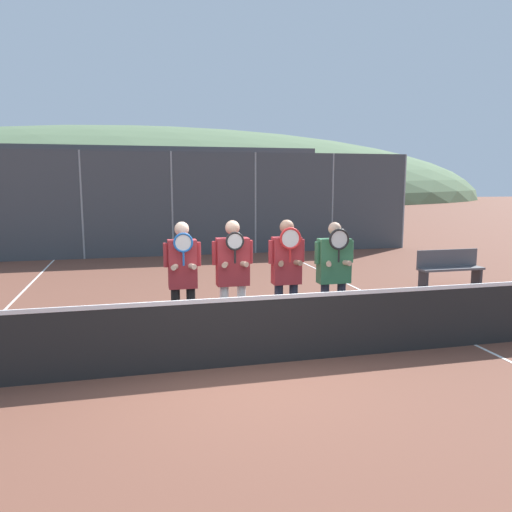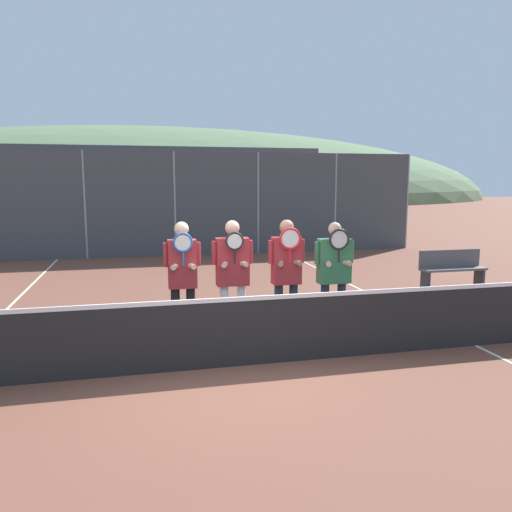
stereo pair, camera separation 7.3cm
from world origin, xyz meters
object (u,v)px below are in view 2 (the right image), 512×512
object	(u,v)px
player_center_left	(233,271)
bench_courtside	(452,267)
car_center	(278,219)
car_far_left	(20,222)
car_left_of_center	(153,222)
player_rightmost	(334,270)
player_leftmost	(183,275)
player_center_right	(286,270)

from	to	relation	value
player_center_left	bench_courtside	distance (m)	6.28
bench_courtside	car_center	bearing A→B (deg)	99.62
player_center_left	car_far_left	world-z (taller)	car_far_left
player_center_left	bench_courtside	bearing A→B (deg)	26.39
car_left_of_center	bench_courtside	xyz separation A→B (m)	(6.42, -8.64, -0.47)
player_rightmost	car_center	world-z (taller)	car_center
player_rightmost	car_far_left	distance (m)	13.85
car_far_left	bench_courtside	size ratio (longest dim) A/B	2.60
player_leftmost	car_left_of_center	bearing A→B (deg)	90.45
player_leftmost	player_center_left	distance (m)	0.73
player_center_left	player_rightmost	world-z (taller)	player_center_left
car_left_of_center	player_rightmost	bearing A→B (deg)	-78.30
player_rightmost	car_center	bearing A→B (deg)	78.31
player_leftmost	car_far_left	xyz separation A→B (m)	(-4.66, 11.89, -0.12)
player_center_right	bench_courtside	distance (m)	5.63
player_center_left	player_center_right	size ratio (longest dim) A/B	1.00
player_center_left	bench_courtside	size ratio (longest dim) A/B	1.19
player_center_left	car_left_of_center	distance (m)	11.45
bench_courtside	player_rightmost	bearing A→B (deg)	-144.69
player_center_right	player_rightmost	xyz separation A→B (m)	(0.76, 0.01, -0.03)
player_center_left	car_center	distance (m)	12.61
car_far_left	car_center	xyz separation A→B (m)	(9.44, 0.05, -0.04)
player_center_right	player_rightmost	distance (m)	0.76
car_center	bench_courtside	size ratio (longest dim) A/B	2.99
player_center_right	bench_courtside	world-z (taller)	player_center_right
car_center	player_center_left	bearing A→B (deg)	-108.72
player_center_right	player_rightmost	world-z (taller)	player_center_right
bench_courtside	player_center_right	bearing A→B (deg)	-149.14
car_left_of_center	player_leftmost	bearing A→B (deg)	-89.55
player_leftmost	player_rightmost	world-z (taller)	player_leftmost
bench_courtside	car_far_left	bearing A→B (deg)	140.35
player_center_left	car_left_of_center	world-z (taller)	player_center_left
car_far_left	car_left_of_center	world-z (taller)	car_far_left
bench_courtside	player_center_left	bearing A→B (deg)	-153.61
player_center_left	car_far_left	size ratio (longest dim) A/B	0.46
player_leftmost	player_center_left	xyz separation A→B (m)	(0.73, -0.00, 0.02)
player_center_left	player_rightmost	distance (m)	1.56
player_leftmost	bench_courtside	bearing A→B (deg)	23.67
player_center_left	player_leftmost	bearing A→B (deg)	179.84
player_rightmost	player_center_left	bearing A→B (deg)	176.93
car_center	bench_courtside	distance (m)	9.31
car_far_left	bench_courtside	world-z (taller)	car_far_left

